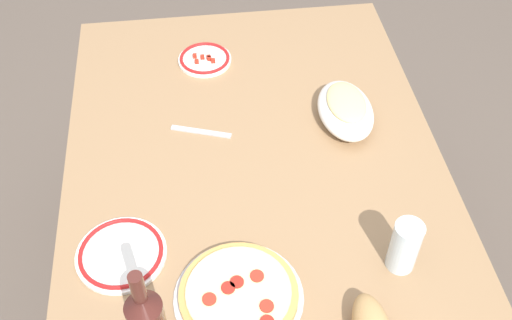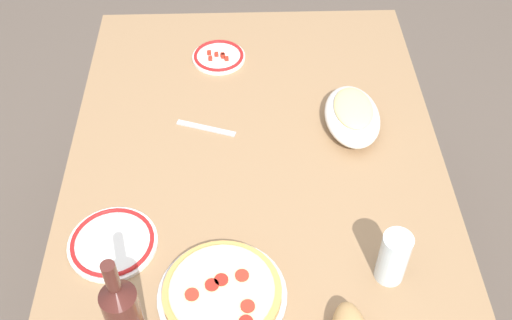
# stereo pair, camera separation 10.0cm
# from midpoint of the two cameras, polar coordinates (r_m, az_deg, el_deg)

# --- Properties ---
(ground_plane) EXTENTS (8.00, 8.00, 0.00)m
(ground_plane) POSITION_cam_midpoint_polar(r_m,az_deg,el_deg) (2.18, -1.35, -13.75)
(ground_plane) COLOR brown
(ground_plane) RESTS_ON ground
(dining_table) EXTENTS (1.42, 0.99, 0.73)m
(dining_table) POSITION_cam_midpoint_polar(r_m,az_deg,el_deg) (1.66, -1.73, -3.22)
(dining_table) COLOR #93704C
(dining_table) RESTS_ON ground
(pepperoni_pizza) EXTENTS (0.28, 0.28, 0.03)m
(pepperoni_pizza) POSITION_cam_midpoint_polar(r_m,az_deg,el_deg) (1.35, -3.82, -12.57)
(pepperoni_pizza) COLOR #B7B7BC
(pepperoni_pizza) RESTS_ON dining_table
(baked_pasta_dish) EXTENTS (0.24, 0.15, 0.08)m
(baked_pasta_dish) POSITION_cam_midpoint_polar(r_m,az_deg,el_deg) (1.69, 6.72, 4.76)
(baked_pasta_dish) COLOR white
(baked_pasta_dish) RESTS_ON dining_table
(water_glass) EXTENTS (0.07, 0.07, 0.14)m
(water_glass) POSITION_cam_midpoint_polar(r_m,az_deg,el_deg) (1.37, 11.73, -7.99)
(water_glass) COLOR silver
(water_glass) RESTS_ON dining_table
(side_plate_near) EXTENTS (0.16, 0.16, 0.02)m
(side_plate_near) POSITION_cam_midpoint_polar(r_m,az_deg,el_deg) (1.91, -6.35, 9.35)
(side_plate_near) COLOR white
(side_plate_near) RESTS_ON dining_table
(side_plate_far) EXTENTS (0.21, 0.21, 0.02)m
(side_plate_far) POSITION_cam_midpoint_polar(r_m,az_deg,el_deg) (1.45, -14.50, -8.58)
(side_plate_far) COLOR white
(side_plate_far) RESTS_ON dining_table
(fork_right) EXTENTS (0.07, 0.17, 0.00)m
(fork_right) POSITION_cam_midpoint_polar(r_m,az_deg,el_deg) (1.68, -6.88, 2.60)
(fork_right) COLOR #B7B7BC
(fork_right) RESTS_ON dining_table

